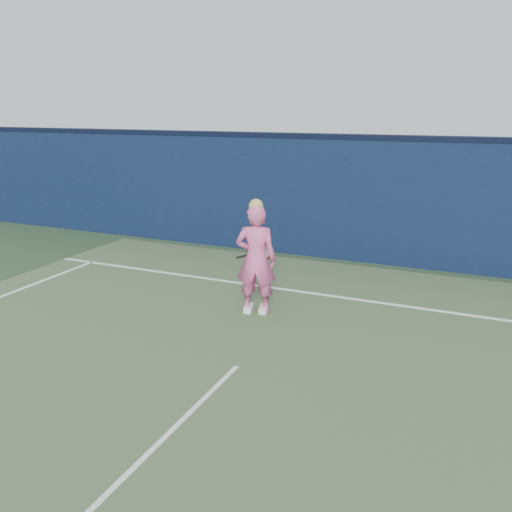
% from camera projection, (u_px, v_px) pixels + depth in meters
% --- Properties ---
extents(ground, '(80.00, 80.00, 0.00)m').
position_uv_depth(ground, '(197.00, 406.00, 5.88)').
color(ground, '#273C25').
rests_on(ground, ground).
extents(backstop_wall, '(24.00, 0.40, 2.50)m').
position_uv_depth(backstop_wall, '(350.00, 200.00, 11.29)').
color(backstop_wall, '#0B1433').
rests_on(backstop_wall, ground).
extents(wall_cap, '(24.00, 0.42, 0.10)m').
position_uv_depth(wall_cap, '(353.00, 137.00, 10.94)').
color(wall_cap, black).
rests_on(wall_cap, backstop_wall).
extents(player, '(0.72, 0.56, 1.81)m').
position_uv_depth(player, '(256.00, 259.00, 8.37)').
color(player, '#EA5B99').
rests_on(player, ground).
extents(racket, '(0.58, 0.24, 0.32)m').
position_uv_depth(racket, '(261.00, 252.00, 8.79)').
color(racket, black).
rests_on(racket, ground).
extents(court_lines, '(11.00, 12.04, 0.01)m').
position_uv_depth(court_lines, '(181.00, 421.00, 5.59)').
color(court_lines, white).
rests_on(court_lines, court_surface).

